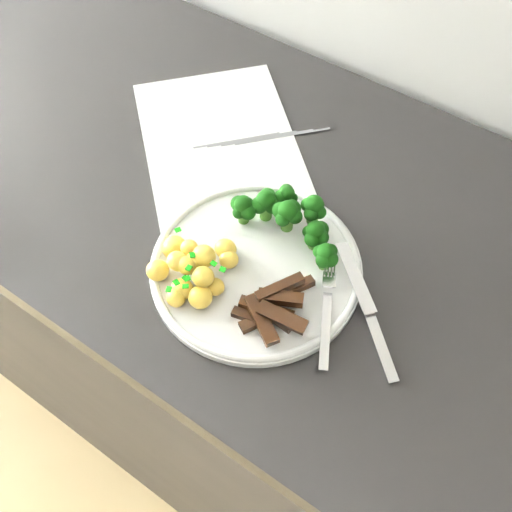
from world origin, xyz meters
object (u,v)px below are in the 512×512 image
at_px(counter, 263,349).
at_px(broccoli, 289,217).
at_px(plate, 256,267).
at_px(fork, 327,312).
at_px(potatoes, 192,267).
at_px(knife, 373,326).
at_px(recipe_paper, 220,142).
at_px(beef_strips, 272,308).

height_order(counter, broccoli, broccoli).
height_order(plate, fork, fork).
bearing_deg(fork, potatoes, -165.38).
distance_m(plate, potatoes, 0.08).
xyz_separation_m(counter, plate, (0.04, -0.09, 0.44)).
relative_size(counter, knife, 15.80).
bearing_deg(knife, potatoes, -163.70).
xyz_separation_m(recipe_paper, knife, (0.31, -0.14, 0.01)).
xyz_separation_m(fork, knife, (0.05, 0.02, -0.01)).
bearing_deg(fork, beef_strips, -150.01).
relative_size(recipe_paper, beef_strips, 3.37).
relative_size(potatoes, beef_strips, 1.03).
bearing_deg(beef_strips, recipe_paper, 138.67).
bearing_deg(fork, broccoli, 142.91).
height_order(beef_strips, fork, beef_strips).
relative_size(potatoes, fork, 0.78).
bearing_deg(broccoli, beef_strips, -66.18).
distance_m(potatoes, beef_strips, 0.11).
height_order(fork, knife, fork).
xyz_separation_m(potatoes, knife, (0.21, 0.06, -0.02)).
relative_size(recipe_paper, knife, 2.47).
xyz_separation_m(counter, broccoli, (0.05, -0.02, 0.47)).
bearing_deg(knife, recipe_paper, 156.46).
distance_m(broccoli, potatoes, 0.13).
bearing_deg(plate, beef_strips, -38.96).
height_order(plate, potatoes, potatoes).
relative_size(broccoli, knife, 1.06).
bearing_deg(beef_strips, plate, 141.04).
distance_m(plate, fork, 0.10).
relative_size(beef_strips, knife, 0.73).
bearing_deg(plate, broccoli, 86.29).
height_order(potatoes, beef_strips, potatoes).
distance_m(broccoli, beef_strips, 0.12).
height_order(recipe_paper, beef_strips, beef_strips).
height_order(counter, beef_strips, beef_strips).
bearing_deg(fork, recipe_paper, 149.48).
distance_m(recipe_paper, broccoli, 0.19).
relative_size(broccoli, fork, 1.09).
bearing_deg(beef_strips, potatoes, -174.20).
bearing_deg(fork, plate, 174.14).
height_order(counter, plate, plate).
height_order(recipe_paper, knife, knife).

